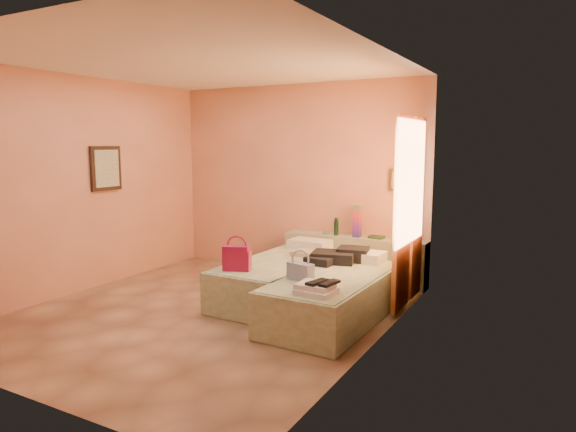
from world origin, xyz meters
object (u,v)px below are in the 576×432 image
Objects in this scene: green_book at (376,237)px; magenta_handbag at (237,258)px; bed_right at (335,297)px; towel_stack at (316,289)px; headboard_ledge at (354,259)px; blue_handbag at (300,272)px; bed_left at (281,279)px; water_bottle at (336,227)px; flower_vase at (408,230)px.

magenta_handbag reaches higher than green_book.
bed_right is 0.82m from towel_stack.
headboard_ledge is 7.16× the size of blue_handbag.
headboard_ledge reaches higher than bed_right.
bed_left is 6.55× the size of magenta_handbag.
green_book is 0.70× the size of blue_handbag.
water_bottle is (-0.25, -0.06, 0.44)m from headboard_ledge.
bed_right is at bearing -83.51° from green_book.
bed_left is at bearing -121.22° from green_book.
bed_right is 10.00× the size of green_book.
flower_vase is (0.42, 0.04, 0.13)m from green_book.
flower_vase reaches higher than bed_left.
flower_vase is at bearing 79.02° from bed_right.
headboard_ledge is 1.29m from bed_left.
headboard_ledge is 7.06× the size of flower_vase.
magenta_handbag reaches higher than towel_stack.
green_book and blue_handbag have the same top height.
headboard_ledge is at bearing -176.94° from flower_vase.
water_bottle is 0.59m from green_book.
flower_vase reaches higher than magenta_handbag.
magenta_handbag is at bearing -162.05° from bed_right.
towel_stack is at bearing -79.37° from bed_right.
bed_left is 1.83m from flower_vase.
blue_handbag reaches higher than headboard_ledge.
bed_right is (0.90, -0.39, 0.00)m from bed_left.
towel_stack is (0.78, -2.26, -0.22)m from water_bottle.
towel_stack is (0.37, -0.38, -0.04)m from blue_handbag.
headboard_ledge is 8.56× the size of water_bottle.
water_bottle is 1.00m from flower_vase.
water_bottle reaches higher than blue_handbag.
blue_handbag is (-0.59, -1.98, -0.20)m from flower_vase.
bed_left is at bearing -135.54° from flower_vase.
water_bottle is (-0.65, 1.52, 0.52)m from bed_right.
green_book is 0.65× the size of magenta_handbag.
headboard_ledge is 5.86× the size of towel_stack.
flower_vase is 0.83× the size of towel_stack.
green_book reaches higher than headboard_ledge.
green_book is 2.14m from magenta_handbag.
flower_vase is (1.25, 1.22, 0.55)m from bed_left.
bed_right is 8.36× the size of water_bottle.
flower_vase is at bearing 32.25° from magenta_handbag.
magenta_handbag is 0.87× the size of towel_stack.
blue_handbag is at bearing -106.63° from flower_vase.
towel_stack is (1.20, -0.42, -0.09)m from magenta_handbag.
green_book is at bearing 93.84° from bed_right.
green_book reaches higher than bed_right.
water_bottle is 1.89m from magenta_handbag.
bed_left is 6.89× the size of flower_vase.
bed_left is 1.27m from water_bottle.
water_bottle is at bearing -167.30° from headboard_ledge.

